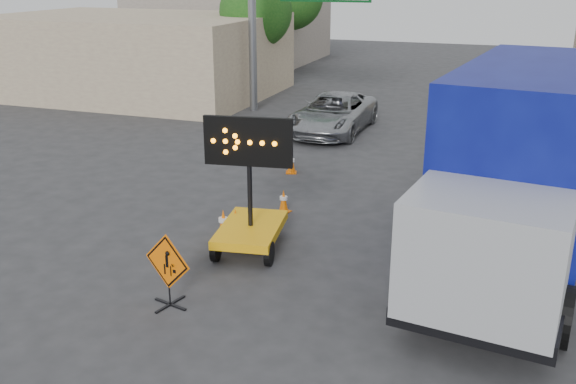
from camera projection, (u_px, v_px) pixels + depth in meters
The scene contains 14 objects.
ground at pixel (199, 326), 11.79m from camera, with size 100.00×100.00×0.00m, color #2D2D30.
curb_right at pixel (576, 152), 22.76m from camera, with size 0.40×60.00×0.12m, color gray.
storefront_left_near at pixel (135, 55), 33.40m from camera, with size 14.00×10.00×4.00m, color #C6B58F.
storefront_left_far at pixel (231, 28), 46.08m from camera, with size 12.00×10.00×4.40m, color #A8988C.
tree_left_near at pixel (256, 12), 32.53m from camera, with size 3.71×3.71×6.03m.
construction_sign at pixel (168, 268), 12.26m from camera, with size 1.10×0.79×1.50m.
arrow_board at pixel (250, 221), 14.81m from camera, with size 1.99×2.41×3.17m.
pickup_truck at pixel (333, 113), 25.61m from camera, with size 2.53×5.49×1.53m, color #9FA2A6.
box_truck at pixel (520, 179), 13.74m from camera, with size 3.80×9.37×4.32m.
cone_a at pixel (224, 223), 15.58m from camera, with size 0.46×0.46×0.72m.
cone_b at pixel (236, 222), 15.66m from camera, with size 0.43×0.43×0.72m.
cone_c at pixel (284, 201), 17.23m from camera, with size 0.40×0.40×0.63m.
cone_d at pixel (291, 163), 20.56m from camera, with size 0.42×0.42×0.66m.
cone_e at pixel (280, 154), 21.49m from camera, with size 0.47×0.47×0.71m.
Camera 1 is at (5.06, -9.14, 6.21)m, focal length 40.00 mm.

